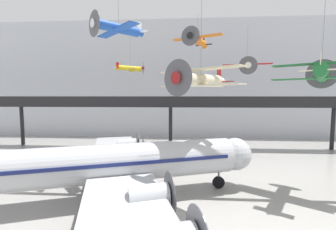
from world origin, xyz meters
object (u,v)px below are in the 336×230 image
Objects in this scene: suspended_plane_orange_highwing at (198,41)px; suspended_plane_cream_biplane at (201,80)px; airliner_silver_main at (109,164)px; suspended_plane_red_highwing at (247,67)px; suspended_plane_blue_trainer at (119,29)px; suspended_plane_green_biplane at (321,73)px; suspended_plane_yellow_lowwing at (130,68)px.

suspended_plane_cream_biplane is at bearing 22.57° from suspended_plane_orange_highwing.
suspended_plane_red_highwing is (18.01, 20.04, 11.34)m from airliner_silver_main.
suspended_plane_red_highwing is (8.95, 6.34, -3.14)m from suspended_plane_orange_highwing.
suspended_plane_blue_trainer reaches higher than airliner_silver_main.
suspended_plane_green_biplane is (2.57, -16.97, -2.62)m from suspended_plane_red_highwing.
airliner_silver_main is 21.90m from suspended_plane_orange_highwing.
suspended_plane_yellow_lowwing reaches higher than suspended_plane_red_highwing.
suspended_plane_blue_trainer reaches higher than suspended_plane_cream_biplane.
suspended_plane_red_highwing reaches higher than airliner_silver_main.
suspended_plane_orange_highwing is at bearing 171.53° from suspended_plane_blue_trainer.
suspended_plane_blue_trainer is at bearing 112.37° from suspended_plane_green_biplane.
suspended_plane_cream_biplane is (-11.98, -1.78, -0.78)m from suspended_plane_green_biplane.
suspended_plane_green_biplane is 0.93× the size of suspended_plane_cream_biplane.
suspended_plane_orange_highwing and suspended_plane_blue_trainer have the same top height.
suspended_plane_yellow_lowwing is at bearing 81.35° from suspended_plane_green_biplane.
suspended_plane_cream_biplane is (-0.47, -12.41, -6.54)m from suspended_plane_orange_highwing.
suspended_plane_green_biplane is 12.14m from suspended_plane_cream_biplane.
airliner_silver_main is at bearing 51.79° from suspended_plane_blue_trainer.
suspended_plane_orange_highwing is 0.97× the size of suspended_plane_yellow_lowwing.
suspended_plane_orange_highwing is 0.87× the size of suspended_plane_red_highwing.
suspended_plane_blue_trainer is 0.63× the size of suspended_plane_green_biplane.
suspended_plane_blue_trainer is at bearing -79.14° from suspended_plane_cream_biplane.
suspended_plane_yellow_lowwing reaches higher than airliner_silver_main.
suspended_plane_orange_highwing is at bearing -42.88° from suspended_plane_red_highwing.
suspended_plane_cream_biplane is (8.59, 1.29, 7.94)m from airliner_silver_main.
suspended_plane_cream_biplane is at bearing -10.18° from airliner_silver_main.
suspended_plane_red_highwing is 17.36m from suspended_plane_green_biplane.
suspended_plane_orange_highwing reaches higher than suspended_plane_green_biplane.
suspended_plane_orange_highwing is (9.06, 13.70, 14.48)m from airliner_silver_main.
suspended_plane_red_highwing is (18.72, 13.41, -3.03)m from suspended_plane_blue_trainer.
suspended_plane_orange_highwing is 12.06m from suspended_plane_blue_trainer.
suspended_plane_yellow_lowwing is at bearing -87.36° from suspended_plane_red_highwing.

